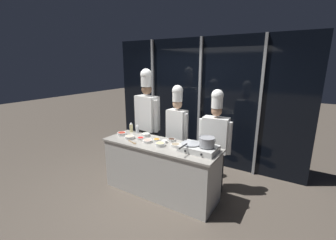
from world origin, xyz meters
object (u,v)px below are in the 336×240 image
squeeze_bottle_oil (131,127)px  prep_bowl_soy_glaze (172,140)px  frying_pan (191,142)px  prep_bowl_bean_sprouts (146,135)px  squeeze_bottle_clear (137,129)px  prep_bowl_rice (165,141)px  stock_pot (207,142)px  prep_bowl_chili_flakes (122,133)px  prep_bowl_bell_pepper (141,138)px  prep_bowl_ginger (160,144)px  serving_spoon_slotted (133,143)px  chef_head (147,113)px  portable_stove (199,148)px  prep_bowl_shrimp (148,141)px  chef_sous (177,124)px  prep_bowl_chicken (130,137)px  chef_line (215,135)px  prep_bowl_carrots (157,140)px  prep_bowl_mushrooms (176,145)px

squeeze_bottle_oil → prep_bowl_soy_glaze: 0.93m
frying_pan → prep_bowl_soy_glaze: frying_pan is taller
squeeze_bottle_oil → prep_bowl_bean_sprouts: bearing=-8.8°
squeeze_bottle_clear → prep_bowl_rice: (0.73, -0.18, -0.06)m
stock_pot → prep_bowl_chili_flakes: size_ratio=1.57×
prep_bowl_bell_pepper → prep_bowl_rice: size_ratio=1.30×
prep_bowl_ginger → prep_bowl_soy_glaze: bearing=82.6°
stock_pot → serving_spoon_slotted: 1.23m
prep_bowl_soy_glaze → prep_bowl_bean_sprouts: (-0.53, -0.02, 0.01)m
chef_head → prep_bowl_rice: bearing=152.9°
portable_stove → prep_bowl_chili_flakes: 1.52m
portable_stove → stock_pot: bearing=0.1°
prep_bowl_shrimp → frying_pan: bearing=6.0°
stock_pot → prep_bowl_chili_flakes: stock_pot is taller
portable_stove → chef_sous: (-0.72, 0.60, 0.13)m
stock_pot → prep_bowl_ginger: stock_pot is taller
prep_bowl_bell_pepper → prep_bowl_chili_flakes: 0.44m
prep_bowl_ginger → prep_bowl_bell_pepper: prep_bowl_ginger is taller
stock_pot → squeeze_bottle_clear: size_ratio=1.47×
chef_head → prep_bowl_bean_sprouts: bearing=132.4°
portable_stove → prep_bowl_chili_flakes: portable_stove is taller
prep_bowl_bean_sprouts → serving_spoon_slotted: size_ratio=0.67×
stock_pot → prep_bowl_bell_pepper: 1.22m
prep_bowl_chicken → prep_bowl_soy_glaze: 0.75m
prep_bowl_ginger → prep_bowl_rice: bearing=97.7°
frying_pan → prep_bowl_bean_sprouts: frying_pan is taller
frying_pan → squeeze_bottle_oil: size_ratio=2.72×
squeeze_bottle_oil → prep_bowl_soy_glaze: size_ratio=1.47×
stock_pot → chef_line: chef_line is taller
prep_bowl_bell_pepper → prep_bowl_bean_sprouts: bearing=99.8°
prep_bowl_ginger → prep_bowl_carrots: prep_bowl_carrots is taller
portable_stove → prep_bowl_chicken: (-1.27, -0.11, -0.02)m
prep_bowl_shrimp → chef_sous: 0.73m
chef_sous → prep_bowl_rice: bearing=103.7°
stock_pot → prep_bowl_chili_flakes: bearing=-178.7°
squeeze_bottle_oil → prep_bowl_chicken: size_ratio=1.14×
frying_pan → chef_sous: bearing=134.2°
prep_bowl_chili_flakes → prep_bowl_ginger: bearing=-5.1°
frying_pan → prep_bowl_chicken: bearing=-174.7°
chef_sous → prep_bowl_chili_flakes: bearing=44.2°
prep_bowl_ginger → prep_bowl_rice: prep_bowl_ginger is taller
prep_bowl_bell_pepper → chef_sous: chef_sous is taller
squeeze_bottle_oil → prep_bowl_mushrooms: (1.10, -0.21, -0.07)m
squeeze_bottle_clear → chef_line: (1.43, 0.29, 0.04)m
squeeze_bottle_oil → chef_head: size_ratio=0.09×
prep_bowl_ginger → prep_bowl_bean_sprouts: 0.56m
squeeze_bottle_oil → squeeze_bottle_clear: bearing=4.6°
prep_bowl_shrimp → prep_bowl_bean_sprouts: 0.32m
portable_stove → prep_bowl_mushrooms: bearing=179.6°
stock_pot → squeeze_bottle_clear: stock_pot is taller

